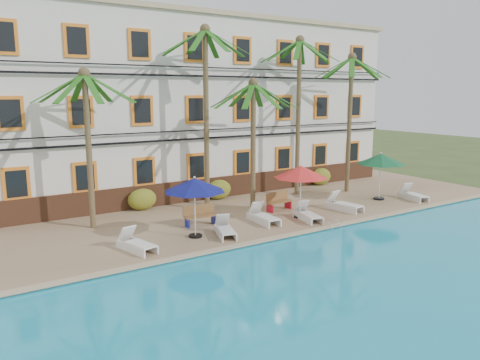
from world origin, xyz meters
TOP-DOWN VIEW (x-y plane):
  - ground at (0.00, 0.00)m, footprint 100.00×100.00m
  - pool_deck at (0.00, 5.00)m, footprint 30.00×12.00m
  - swimming_pool at (0.00, -7.00)m, footprint 26.00×12.00m
  - pool_coping at (0.00, -0.90)m, footprint 30.00×0.35m
  - hotel_building at (0.00, 9.98)m, footprint 25.40×6.44m
  - palm_a at (-7.82, 4.75)m, footprint 4.39×4.39m
  - palm_b at (-1.89, 5.05)m, footprint 4.39×4.39m
  - palm_c at (0.12, 3.85)m, footprint 4.39×4.39m
  - palm_d at (4.18, 5.23)m, footprint 4.39×4.39m
  - palm_e at (7.30, 4.28)m, footprint 4.39×4.39m
  - shrub_left at (-4.81, 6.60)m, footprint 1.50×0.90m
  - shrub_mid at (-0.32, 6.60)m, footprint 1.50×0.90m
  - shrub_right at (7.32, 6.60)m, footprint 1.50×0.90m
  - umbrella_blue at (-4.64, 1.09)m, footprint 2.56×2.56m
  - umbrella_red at (0.99, 1.11)m, footprint 2.58×2.58m
  - umbrella_green at (7.21, 1.71)m, footprint 2.66×2.66m
  - lounger_a at (-7.31, 0.77)m, footprint 1.08×1.95m
  - lounger_b at (-3.51, 0.57)m, footprint 1.16×1.86m
  - lounger_c at (-1.02, 1.33)m, footprint 0.78×1.95m
  - lounger_d at (0.98, 0.54)m, footprint 1.03×1.92m
  - lounger_e at (3.73, 1.01)m, footprint 1.02×2.10m
  - lounger_f at (8.78, 0.66)m, footprint 1.03×1.94m
  - bench_left at (-3.65, 2.54)m, footprint 1.53×0.59m
  - bench_right at (1.00, 2.84)m, footprint 1.55×0.68m
  - pool_ladder at (1.03, -1.00)m, footprint 0.54×0.74m

SIDE VIEW (x-z plane):
  - ground at x=0.00m, z-range 0.00..0.00m
  - swimming_pool at x=0.00m, z-range 0.00..0.20m
  - pool_deck at x=0.00m, z-range 0.00..0.25m
  - pool_ladder at x=1.03m, z-range -0.12..0.62m
  - pool_coping at x=0.00m, z-range 0.25..0.31m
  - lounger_b at x=-3.51m, z-range 0.10..0.93m
  - lounger_d at x=0.98m, z-range 0.10..0.96m
  - lounger_f at x=8.78m, z-range 0.10..0.97m
  - lounger_a at x=-7.31m, z-range 0.10..0.97m
  - lounger_c at x=-1.02m, z-range 0.09..1.00m
  - lounger_e at x=3.73m, z-range 0.08..1.03m
  - bench_left at x=-3.65m, z-range 0.26..1.18m
  - bench_right at x=1.00m, z-range 0.26..1.18m
  - shrub_left at x=-4.81m, z-range 0.25..1.35m
  - shrub_mid at x=-0.32m, z-range 0.25..1.35m
  - shrub_right at x=7.32m, z-range 0.25..1.35m
  - umbrella_blue at x=-4.64m, z-range 1.15..3.71m
  - umbrella_red at x=0.99m, z-range 1.16..3.74m
  - umbrella_green at x=7.21m, z-range 1.19..3.85m
  - palm_c at x=0.12m, z-range 1.27..7.88m
  - palm_a at x=-7.82m, z-range 1.30..8.23m
  - hotel_building at x=0.00m, z-range 0.26..10.49m
  - palm_e at x=7.30m, z-range 1.40..9.56m
  - palm_d at x=4.18m, z-range 1.46..10.48m
  - palm_b at x=-1.89m, z-range 1.47..10.62m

